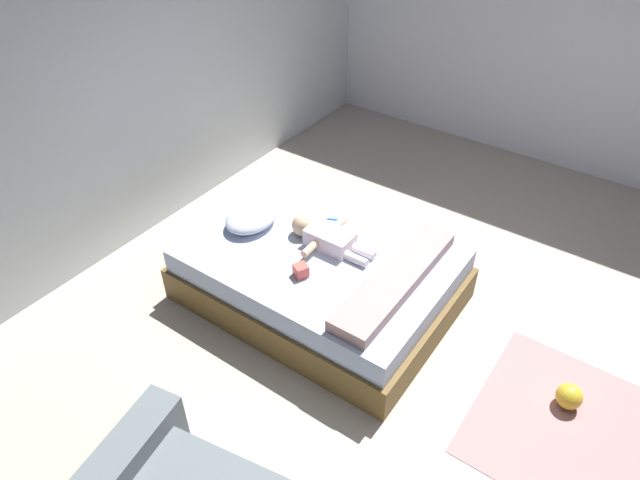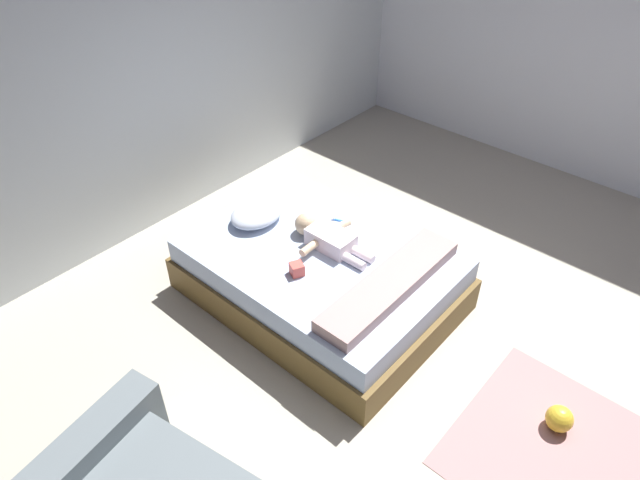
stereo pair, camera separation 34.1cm
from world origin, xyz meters
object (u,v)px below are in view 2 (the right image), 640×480
(bed, at_px, (320,275))
(pillow, at_px, (257,213))
(toy_ball, at_px, (559,419))
(toy_block, at_px, (297,269))
(baby, at_px, (326,236))
(toothbrush, at_px, (339,220))

(bed, distance_m, pillow, 0.69)
(bed, relative_size, pillow, 4.43)
(toy_ball, bearing_deg, toy_block, 102.03)
(pillow, relative_size, toy_block, 3.72)
(bed, relative_size, toy_ball, 11.78)
(pillow, xyz_separation_m, toy_ball, (0.13, -2.48, -0.44))
(baby, relative_size, toothbrush, 5.44)
(toy_ball, bearing_deg, bed, 92.81)
(bed, height_order, pillow, pillow)
(pillow, relative_size, toothbrush, 3.51)
(bed, relative_size, baby, 2.86)
(baby, xyz_separation_m, toy_block, (-0.39, -0.07, -0.02))
(baby, bearing_deg, toothbrush, 20.41)
(baby, relative_size, toy_ball, 4.12)
(pillow, xyz_separation_m, toy_block, (-0.25, -0.66, -0.02))
(pillow, xyz_separation_m, toothbrush, (0.42, -0.49, -0.06))
(toothbrush, height_order, toy_ball, toothbrush)
(pillow, distance_m, toy_ball, 2.52)
(pillow, height_order, toy_ball, pillow)
(bed, height_order, baby, baby)
(bed, height_order, toy_block, toy_block)
(toy_block, bearing_deg, toothbrush, 14.90)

